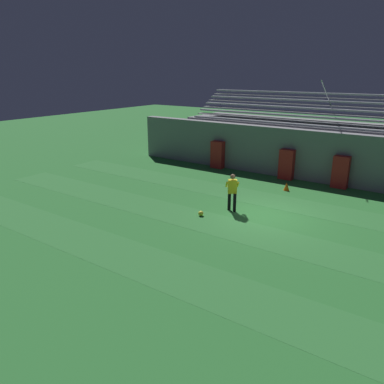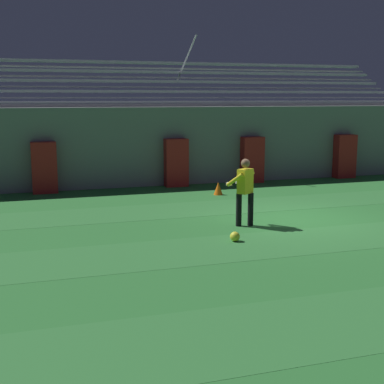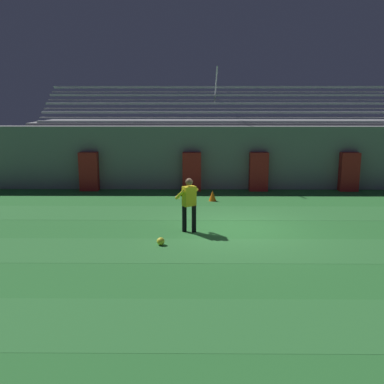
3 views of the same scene
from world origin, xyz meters
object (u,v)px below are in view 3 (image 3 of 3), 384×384
(padding_pillar_gate_right, at_px, (259,172))
(goalkeeper, at_px, (189,201))
(traffic_cone, at_px, (213,196))
(padding_pillar_far_left, at_px, (89,171))
(padding_pillar_gate_left, at_px, (192,172))
(padding_pillar_far_right, at_px, (349,172))
(soccer_ball, at_px, (161,241))

(padding_pillar_gate_right, bearing_deg, goalkeeper, -115.49)
(goalkeeper, relative_size, traffic_cone, 3.98)
(padding_pillar_gate_right, relative_size, goalkeeper, 1.02)
(padding_pillar_far_left, bearing_deg, traffic_cone, -20.70)
(padding_pillar_gate_left, bearing_deg, goalkeeper, -90.31)
(padding_pillar_gate_left, height_order, padding_pillar_gate_right, same)
(padding_pillar_far_right, bearing_deg, padding_pillar_far_left, 180.00)
(padding_pillar_gate_right, bearing_deg, traffic_cone, -135.85)
(padding_pillar_gate_right, height_order, goalkeeper, padding_pillar_gate_right)
(soccer_ball, distance_m, traffic_cone, 5.74)
(padding_pillar_gate_left, bearing_deg, padding_pillar_far_left, 180.00)
(padding_pillar_far_right, distance_m, traffic_cone, 6.42)
(goalkeeper, bearing_deg, padding_pillar_far_left, 125.81)
(padding_pillar_gate_right, height_order, traffic_cone, padding_pillar_gate_right)
(goalkeeper, distance_m, traffic_cone, 4.36)
(padding_pillar_gate_left, height_order, padding_pillar_far_left, same)
(padding_pillar_gate_left, xyz_separation_m, padding_pillar_gate_right, (2.94, 0.00, 0.00))
(padding_pillar_far_left, bearing_deg, padding_pillar_gate_left, 0.00)
(padding_pillar_far_left, bearing_deg, padding_pillar_gate_right, 0.00)
(padding_pillar_gate_right, bearing_deg, padding_pillar_far_left, 180.00)
(padding_pillar_gate_left, height_order, padding_pillar_far_right, same)
(padding_pillar_far_left, distance_m, goalkeeper, 7.68)
(padding_pillar_gate_right, relative_size, soccer_ball, 7.71)
(padding_pillar_far_left, height_order, traffic_cone, padding_pillar_far_left)
(padding_pillar_gate_right, relative_size, traffic_cone, 4.04)
(padding_pillar_far_right, relative_size, traffic_cone, 4.04)
(padding_pillar_gate_right, distance_m, padding_pillar_far_left, 7.47)
(padding_pillar_far_left, height_order, goalkeeper, padding_pillar_far_left)
(soccer_ball, bearing_deg, padding_pillar_far_left, 116.35)
(padding_pillar_gate_left, height_order, soccer_ball, padding_pillar_gate_left)
(soccer_ball, bearing_deg, padding_pillar_far_right, 44.34)
(padding_pillar_far_right, relative_size, soccer_ball, 7.71)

